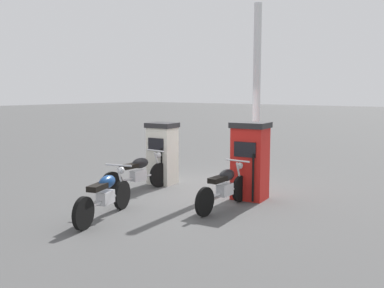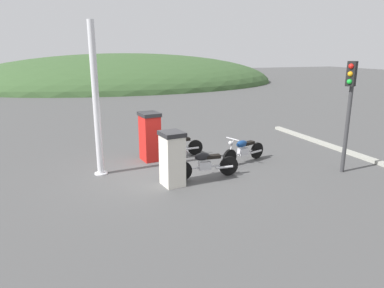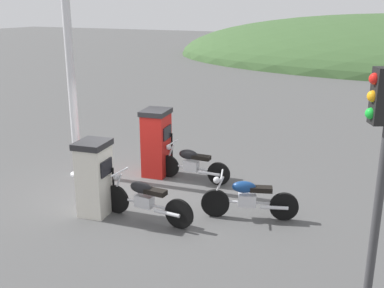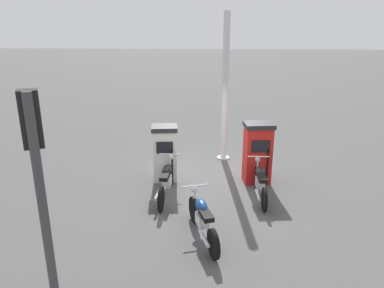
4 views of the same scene
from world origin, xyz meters
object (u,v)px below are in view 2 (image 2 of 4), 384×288
fuel_pump_near (172,158)px  roadside_traffic_light (350,98)px  motorcycle_extra (243,150)px  canopy_support_pole (96,103)px  motorcycle_near_pump (205,164)px  motorcycle_far_pump (177,145)px  fuel_pump_far (150,136)px

fuel_pump_near → roadside_traffic_light: size_ratio=0.46×
roadside_traffic_light → fuel_pump_near: bearing=170.7°
motorcycle_extra → canopy_support_pole: 5.04m
motorcycle_near_pump → roadside_traffic_light: roadside_traffic_light is taller
motorcycle_far_pump → motorcycle_extra: bearing=-35.9°
canopy_support_pole → roadside_traffic_light: bearing=-19.6°
motorcycle_near_pump → roadside_traffic_light: size_ratio=0.61×
motorcycle_far_pump → motorcycle_extra: size_ratio=1.02×
fuel_pump_near → canopy_support_pole: (-1.80, 1.66, 1.41)m
fuel_pump_near → motorcycle_near_pump: fuel_pump_near is taller
fuel_pump_far → motorcycle_far_pump: (0.98, -0.02, -0.41)m
canopy_support_pole → motorcycle_far_pump: bearing=17.0°
fuel_pump_far → motorcycle_near_pump: size_ratio=0.80×
fuel_pump_near → motorcycle_near_pump: 1.13m
motorcycle_near_pump → roadside_traffic_light: bearing=-13.8°
fuel_pump_far → motorcycle_extra: (2.89, -1.40, -0.42)m
motorcycle_far_pump → canopy_support_pole: size_ratio=0.42×
motorcycle_near_pump → canopy_support_pole: 3.67m
fuel_pump_near → roadside_traffic_light: bearing=-9.3°
canopy_support_pole → fuel_pump_near: bearing=-42.7°
motorcycle_far_pump → motorcycle_near_pump: bearing=-87.9°
motorcycle_near_pump → motorcycle_far_pump: bearing=92.1°
canopy_support_pole → fuel_pump_far: bearing=25.8°
motorcycle_near_pump → motorcycle_extra: bearing=27.8°
motorcycle_near_pump → canopy_support_pole: bearing=152.5°
fuel_pump_near → motorcycle_far_pump: (0.98, 2.51, -0.35)m
fuel_pump_near → roadside_traffic_light: 5.57m
motorcycle_extra → fuel_pump_near: bearing=-158.6°
fuel_pump_far → fuel_pump_near: bearing=-90.0°
fuel_pump_near → canopy_support_pole: 2.83m
motorcycle_far_pump → canopy_support_pole: (-2.78, -0.85, 1.75)m
motorcycle_near_pump → motorcycle_far_pump: size_ratio=1.10×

